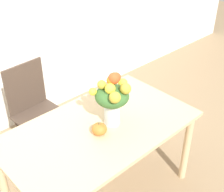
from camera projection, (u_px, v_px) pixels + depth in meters
dining_table at (100, 137)px, 2.35m from camera, size 1.45×0.84×0.72m
flower_vase at (112, 98)px, 2.21m from camera, size 0.30×0.26×0.43m
pumpkin at (99, 129)px, 2.21m from camera, size 0.11×0.11×0.10m
dining_chair_near_window at (36, 111)px, 2.89m from camera, size 0.45×0.45×0.92m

